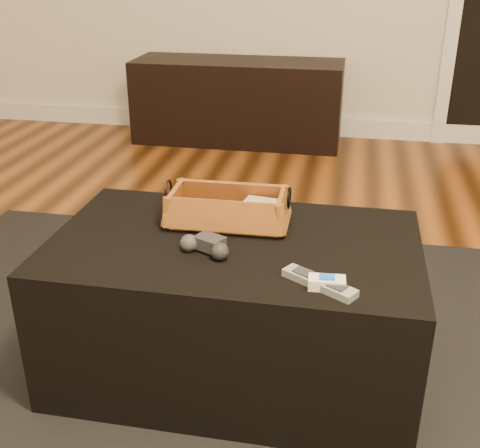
% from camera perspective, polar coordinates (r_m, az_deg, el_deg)
% --- Properties ---
extents(floor, '(5.00, 5.50, 0.01)m').
position_cam_1_polar(floor, '(1.73, -2.29, -17.38)').
color(floor, brown).
rests_on(floor, ground).
extents(baseboard, '(5.00, 0.04, 0.12)m').
position_cam_1_polar(baseboard, '(4.14, 6.36, 9.24)').
color(baseboard, white).
rests_on(baseboard, floor).
extents(media_cabinet, '(1.31, 0.45, 0.52)m').
position_cam_1_polar(media_cabinet, '(3.93, -0.19, 11.55)').
color(media_cabinet, black).
rests_on(media_cabinet, floor).
extents(area_rug, '(2.60, 2.00, 0.01)m').
position_cam_1_polar(area_rug, '(1.82, -0.82, -14.38)').
color(area_rug, black).
rests_on(area_rug, floor).
extents(ottoman, '(1.00, 0.60, 0.42)m').
position_cam_1_polar(ottoman, '(1.73, -0.53, -7.81)').
color(ottoman, black).
rests_on(ottoman, area_rug).
extents(tv_remote, '(0.19, 0.06, 0.02)m').
position_cam_1_polar(tv_remote, '(1.71, -1.82, 0.60)').
color(tv_remote, black).
rests_on(tv_remote, wicker_basket).
extents(cloth_bundle, '(0.11, 0.08, 0.05)m').
position_cam_1_polar(cloth_bundle, '(1.73, 2.01, 1.38)').
color(cloth_bundle, tan).
rests_on(cloth_bundle, wicker_basket).
extents(wicker_basket, '(0.36, 0.19, 0.12)m').
position_cam_1_polar(wicker_basket, '(1.72, -1.16, 1.32)').
color(wicker_basket, '#AD7827').
rests_on(wicker_basket, ottoman).
extents(game_controller, '(0.15, 0.11, 0.05)m').
position_cam_1_polar(game_controller, '(1.55, -3.21, -2.05)').
color(game_controller, '#252528').
rests_on(game_controller, ottoman).
extents(silver_remote, '(0.19, 0.14, 0.02)m').
position_cam_1_polar(silver_remote, '(1.42, 7.52, -5.51)').
color(silver_remote, '#909397').
rests_on(silver_remote, ottoman).
extents(cream_gadget, '(0.09, 0.05, 0.03)m').
position_cam_1_polar(cream_gadget, '(1.42, 8.23, -5.54)').
color(cream_gadget, silver).
rests_on(cream_gadget, ottoman).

